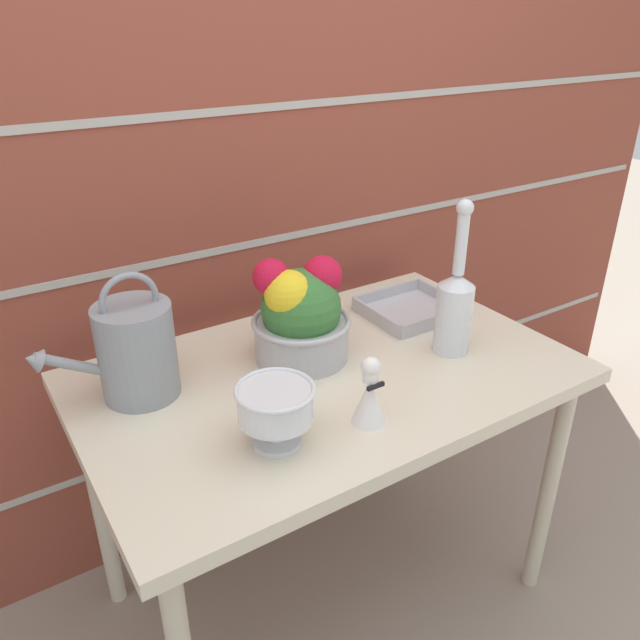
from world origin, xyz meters
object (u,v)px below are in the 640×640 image
object	(u,v)px
watering_can	(135,350)
figurine_vase	(369,396)
glass_decanter	(455,305)
wire_tray	(410,310)
crystal_pedestal_bowl	(276,406)
flower_planter	(300,315)

from	to	relation	value
watering_can	figurine_vase	size ratio (longest dim) A/B	2.04
glass_decanter	wire_tray	world-z (taller)	glass_decanter
crystal_pedestal_bowl	glass_decanter	xyz separation A→B (m)	(0.55, 0.09, 0.04)
wire_tray	figurine_vase	bearing A→B (deg)	-139.37
glass_decanter	figurine_vase	distance (m)	0.38
crystal_pedestal_bowl	glass_decanter	distance (m)	0.56
wire_tray	watering_can	bearing A→B (deg)	179.11
watering_can	crystal_pedestal_bowl	distance (m)	0.36
flower_planter	wire_tray	distance (m)	0.40
wire_tray	glass_decanter	bearing A→B (deg)	-103.16
watering_can	flower_planter	size ratio (longest dim) A/B	1.20
watering_can	crystal_pedestal_bowl	world-z (taller)	watering_can
watering_can	wire_tray	distance (m)	0.77
crystal_pedestal_bowl	figurine_vase	bearing A→B (deg)	-11.06
watering_can	figurine_vase	xyz separation A→B (m)	(0.36, -0.36, -0.05)
watering_can	glass_decanter	xyz separation A→B (m)	(0.72, -0.23, 0.01)
watering_can	wire_tray	bearing A→B (deg)	-0.89
crystal_pedestal_bowl	figurine_vase	xyz separation A→B (m)	(0.20, -0.04, -0.03)
watering_can	flower_planter	bearing A→B (deg)	-8.07
crystal_pedestal_bowl	wire_tray	bearing A→B (deg)	27.14
wire_tray	crystal_pedestal_bowl	bearing A→B (deg)	-152.86
glass_decanter	flower_planter	bearing A→B (deg)	152.69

